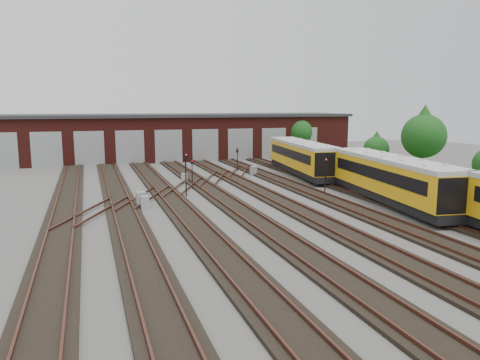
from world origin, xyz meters
name	(u,v)px	position (x,y,z in m)	size (l,w,h in m)	color
ground	(286,221)	(0.00, 0.00, 0.00)	(120.00, 120.00, 0.00)	#454240
track_network	(280,218)	(-0.17, 0.59, 0.11)	(30.40, 70.00, 0.33)	black
maintenance_shed	(175,136)	(-0.01, 39.97, 3.20)	(51.00, 12.50, 6.35)	#4F1813
grass_verge	(422,183)	(19.00, 10.00, 0.03)	(8.00, 55.00, 0.05)	#27511B
metro_train	(391,178)	(10.00, 2.66, 2.04)	(4.96, 48.39, 3.34)	black
signal_mast_0	(192,169)	(-2.79, 15.93, 1.59)	(0.22, 0.20, 2.47)	black
signal_mast_1	(186,169)	(-4.52, 10.44, 2.36)	(0.32, 0.30, 3.71)	black
signal_mast_2	(237,157)	(4.17, 23.41, 1.75)	(0.25, 0.23, 2.70)	black
signal_mast_3	(326,170)	(7.51, 8.53, 1.99)	(0.29, 0.27, 3.08)	black
relay_cabinet_0	(141,199)	(-8.57, 7.58, 0.57)	(0.68, 0.57, 1.13)	#97999B
relay_cabinet_1	(184,178)	(-3.31, 17.16, 0.49)	(0.59, 0.49, 0.98)	#97999B
relay_cabinet_2	(145,203)	(-8.43, 6.51, 0.50)	(0.60, 0.50, 1.00)	#97999B
relay_cabinet_3	(253,171)	(4.95, 20.07, 0.50)	(0.60, 0.50, 1.00)	#97999B
relay_cabinet_4	(376,186)	(11.89, 7.27, 0.54)	(0.65, 0.54, 1.08)	#97999B
tree_0	(299,129)	(17.37, 35.00, 4.22)	(3.96, 3.96, 6.57)	#312116
tree_1	(376,146)	(18.76, 17.56, 3.06)	(2.87, 2.87, 4.76)	#312116
tree_2	(424,131)	(21.60, 13.28, 4.94)	(4.64, 4.64, 7.68)	#312116
bush_0	(401,175)	(17.05, 10.73, 0.75)	(1.50, 1.50, 1.50)	#124213
bush_1	(408,175)	(18.10, 11.05, 0.66)	(1.32, 1.32, 1.32)	#124213
bush_2	(375,167)	(18.20, 16.81, 0.77)	(1.55, 1.55, 1.55)	#124213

